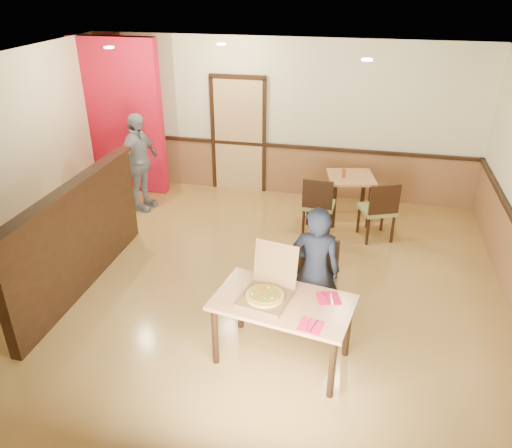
{
  "coord_description": "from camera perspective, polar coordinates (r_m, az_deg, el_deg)",
  "views": [
    {
      "loc": [
        1.45,
        -5.19,
        3.8
      ],
      "look_at": [
        0.3,
        0.0,
        1.08
      ],
      "focal_mm": 35.0,
      "sensor_mm": 36.0,
      "label": 1
    }
  ],
  "objects": [
    {
      "name": "side_chair_right",
      "position": [
        7.85,
        13.9,
        1.74
      ],
      "size": [
        0.64,
        0.64,
        0.98
      ],
      "rotation": [
        0.0,
        0.0,
        3.53
      ],
      "color": "olive",
      "rests_on": "floor"
    },
    {
      "name": "napkin_far",
      "position": [
        5.26,
        8.27,
        -8.4
      ],
      "size": [
        0.29,
        0.29,
        0.01
      ],
      "rotation": [
        0.0,
        0.0,
        0.29
      ],
      "color": "red",
      "rests_on": "main_table"
    },
    {
      "name": "diner_chair",
      "position": [
        5.89,
        6.87,
        -6.46
      ],
      "size": [
        0.53,
        0.53,
        1.03
      ],
      "rotation": [
        0.0,
        0.0,
        0.05
      ],
      "color": "olive",
      "rests_on": "floor"
    },
    {
      "name": "passerby",
      "position": [
        8.81,
        -13.25,
        6.84
      ],
      "size": [
        0.61,
        1.06,
        1.7
      ],
      "primitive_type": "imported",
      "rotation": [
        0.0,
        0.0,
        1.36
      ],
      "color": "gray",
      "rests_on": "floor"
    },
    {
      "name": "spot_a",
      "position": [
        8.0,
        -16.46,
        18.8
      ],
      "size": [
        0.14,
        0.14,
        0.02
      ],
      "primitive_type": "cylinder",
      "color": "#FFD5B2",
      "rests_on": "ceiling"
    },
    {
      "name": "back_door",
      "position": [
        9.35,
        -1.99,
        10.03
      ],
      "size": [
        0.9,
        0.06,
        2.1
      ],
      "primitive_type": "cube",
      "color": "tan",
      "rests_on": "wall_back"
    },
    {
      "name": "booth_partition",
      "position": [
        6.8,
        -19.67,
        -1.38
      ],
      "size": [
        0.2,
        3.1,
        1.44
      ],
      "color": "black",
      "rests_on": "floor"
    },
    {
      "name": "napkin_near",
      "position": [
        4.88,
        6.25,
        -11.5
      ],
      "size": [
        0.26,
        0.26,
        0.01
      ],
      "rotation": [
        0.0,
        0.0,
        -0.17
      ],
      "color": "red",
      "rests_on": "main_table"
    },
    {
      "name": "pizza",
      "position": [
        5.17,
        1.02,
        -8.21
      ],
      "size": [
        0.48,
        0.48,
        0.03
      ],
      "primitive_type": "cylinder",
      "rotation": [
        0.0,
        0.0,
        -0.23
      ],
      "color": "gold",
      "rests_on": "pizza_box"
    },
    {
      "name": "wall_back",
      "position": [
        9.13,
        3.01,
        11.87
      ],
      "size": [
        7.0,
        0.0,
        7.0
      ],
      "primitive_type": "plane",
      "rotation": [
        1.57,
        0.0,
        0.0
      ],
      "color": "beige",
      "rests_on": "floor"
    },
    {
      "name": "spot_b",
      "position": [
        8.08,
        -3.99,
        19.83
      ],
      "size": [
        0.14,
        0.14,
        0.02
      ],
      "primitive_type": "cylinder",
      "color": "#FFD5B2",
      "rests_on": "ceiling"
    },
    {
      "name": "spot_c",
      "position": [
        6.76,
        12.57,
        17.87
      ],
      "size": [
        0.14,
        0.14,
        0.02
      ],
      "primitive_type": "cylinder",
      "color": "#FFD5B2",
      "rests_on": "ceiling"
    },
    {
      "name": "side_chair_left",
      "position": [
        7.86,
        7.13,
        2.37
      ],
      "size": [
        0.5,
        0.5,
        0.98
      ],
      "rotation": [
        0.0,
        0.0,
        3.1
      ],
      "color": "olive",
      "rests_on": "floor"
    },
    {
      "name": "main_table",
      "position": [
        5.25,
        3.07,
        -9.75
      ],
      "size": [
        1.54,
        1.05,
        0.76
      ],
      "rotation": [
        0.0,
        0.0,
        -0.17
      ],
      "color": "tan",
      "rests_on": "floor"
    },
    {
      "name": "diner",
      "position": [
        5.63,
        6.72,
        -5.37
      ],
      "size": [
        0.61,
        0.43,
        1.58
      ],
      "primitive_type": "imported",
      "rotation": [
        0.0,
        0.0,
        3.23
      ],
      "color": "black",
      "rests_on": "floor"
    },
    {
      "name": "side_table",
      "position": [
        8.38,
        10.7,
        4.26
      ],
      "size": [
        0.87,
        0.87,
        0.79
      ],
      "rotation": [
        0.0,
        0.0,
        0.21
      ],
      "color": "tan",
      "rests_on": "floor"
    },
    {
      "name": "red_accent_panel",
      "position": [
        9.58,
        -15.27,
        11.71
      ],
      "size": [
        1.6,
        0.2,
        2.78
      ],
      "primitive_type": "cube",
      "color": "red",
      "rests_on": "floor"
    },
    {
      "name": "pizza_box",
      "position": [
        5.2,
        1.26,
        -7.76
      ],
      "size": [
        0.59,
        0.66,
        0.51
      ],
      "rotation": [
        0.0,
        0.0,
        -0.2
      ],
      "color": "brown",
      "rests_on": "main_table"
    },
    {
      "name": "chair_rail_back",
      "position": [
        9.22,
        2.89,
        8.92
      ],
      "size": [
        7.0,
        0.06,
        0.06
      ],
      "primitive_type": "cube",
      "color": "black",
      "rests_on": "wall_back"
    },
    {
      "name": "condiment",
      "position": [
        8.22,
        10.0,
        5.79
      ],
      "size": [
        0.06,
        0.06,
        0.16
      ],
      "primitive_type": "cylinder",
      "color": "#97461B",
      "rests_on": "side_table"
    },
    {
      "name": "floor",
      "position": [
        6.59,
        -2.56,
        -8.09
      ],
      "size": [
        7.0,
        7.0,
        0.0
      ],
      "primitive_type": "plane",
      "color": "#B68A46",
      "rests_on": "ground"
    },
    {
      "name": "wainscot_back",
      "position": [
        9.4,
        2.84,
        6.23
      ],
      "size": [
        7.0,
        0.04,
        0.9
      ],
      "primitive_type": "cube",
      "color": "brown",
      "rests_on": "floor"
    },
    {
      "name": "ceiling",
      "position": [
        5.48,
        -3.18,
        16.58
      ],
      "size": [
        7.0,
        7.0,
        0.0
      ],
      "primitive_type": "plane",
      "rotation": [
        3.14,
        0.0,
        0.0
      ],
      "color": "black",
      "rests_on": "wall_back"
    }
  ]
}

